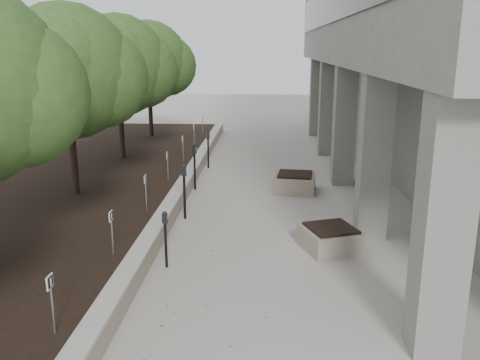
% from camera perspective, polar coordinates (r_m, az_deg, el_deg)
% --- Properties ---
extents(retaining_wall, '(0.39, 26.00, 0.50)m').
position_cam_1_polar(retaining_wall, '(15.99, -6.52, -1.12)').
color(retaining_wall, tan).
rests_on(retaining_wall, ground).
extents(planting_bed, '(7.00, 26.00, 0.40)m').
position_cam_1_polar(planting_bed, '(17.00, -18.83, -1.05)').
color(planting_bed, black).
rests_on(planting_bed, ground).
extents(crabapple_tree_3, '(4.60, 4.00, 5.44)m').
position_cam_1_polar(crabapple_tree_3, '(15.31, -18.65, 8.45)').
color(crabapple_tree_3, '#2C4F1E').
rests_on(crabapple_tree_3, planting_bed).
extents(crabapple_tree_4, '(4.60, 4.00, 5.44)m').
position_cam_1_polar(crabapple_tree_4, '(20.02, -13.41, 10.12)').
color(crabapple_tree_4, '#2C4F1E').
rests_on(crabapple_tree_4, planting_bed).
extents(crabapple_tree_5, '(4.60, 4.00, 5.44)m').
position_cam_1_polar(crabapple_tree_5, '(24.85, -10.17, 11.10)').
color(crabapple_tree_5, '#2C4F1E').
rests_on(crabapple_tree_5, planting_bed).
extents(parking_sign_2, '(0.04, 0.22, 0.96)m').
position_cam_1_polar(parking_sign_2, '(8.26, -20.33, -12.99)').
color(parking_sign_2, black).
rests_on(parking_sign_2, planting_bed).
extents(parking_sign_3, '(0.04, 0.22, 0.96)m').
position_cam_1_polar(parking_sign_3, '(10.83, -14.16, -5.80)').
color(parking_sign_3, black).
rests_on(parking_sign_3, planting_bed).
extents(parking_sign_4, '(0.04, 0.22, 0.96)m').
position_cam_1_polar(parking_sign_4, '(13.57, -10.51, -1.41)').
color(parking_sign_4, black).
rests_on(parking_sign_4, planting_bed).
extents(parking_sign_5, '(0.04, 0.22, 0.96)m').
position_cam_1_polar(parking_sign_5, '(16.41, -8.11, 1.49)').
color(parking_sign_5, black).
rests_on(parking_sign_5, planting_bed).
extents(parking_sign_6, '(0.04, 0.22, 0.96)m').
position_cam_1_polar(parking_sign_6, '(19.29, -6.42, 3.53)').
color(parking_sign_6, black).
rests_on(parking_sign_6, planting_bed).
extents(parking_sign_7, '(0.04, 0.22, 0.96)m').
position_cam_1_polar(parking_sign_7, '(22.21, -5.17, 5.04)').
color(parking_sign_7, black).
rests_on(parking_sign_7, planting_bed).
extents(parking_sign_8, '(0.04, 0.22, 0.96)m').
position_cam_1_polar(parking_sign_8, '(25.14, -4.20, 6.19)').
color(parking_sign_8, black).
rests_on(parking_sign_8, planting_bed).
extents(parking_meter_2, '(0.14, 0.10, 1.27)m').
position_cam_1_polar(parking_meter_2, '(10.95, -8.34, -6.63)').
color(parking_meter_2, black).
rests_on(parking_meter_2, ground).
extents(parking_meter_3, '(0.16, 0.12, 1.54)m').
position_cam_1_polar(parking_meter_3, '(13.90, -6.25, -1.31)').
color(parking_meter_3, black).
rests_on(parking_meter_3, ground).
extents(parking_meter_4, '(0.18, 0.15, 1.54)m').
position_cam_1_polar(parking_meter_4, '(16.76, -5.10, 1.49)').
color(parking_meter_4, black).
rests_on(parking_meter_4, ground).
extents(parking_meter_5, '(0.16, 0.14, 1.44)m').
position_cam_1_polar(parking_meter_5, '(19.75, -3.59, 3.39)').
color(parking_meter_5, black).
rests_on(parking_meter_5, ground).
extents(planter_front, '(1.55, 1.55, 0.56)m').
position_cam_1_polar(planter_front, '(12.07, 10.12, -6.43)').
color(planter_front, tan).
rests_on(planter_front, ground).
extents(planter_back, '(1.44, 1.44, 0.60)m').
position_cam_1_polar(planter_back, '(16.69, 6.17, -0.25)').
color(planter_back, tan).
rests_on(planter_back, ground).
extents(berry_scatter, '(3.30, 14.10, 0.02)m').
position_cam_1_polar(berry_scatter, '(12.10, -1.47, -7.52)').
color(berry_scatter, maroon).
rests_on(berry_scatter, ground).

